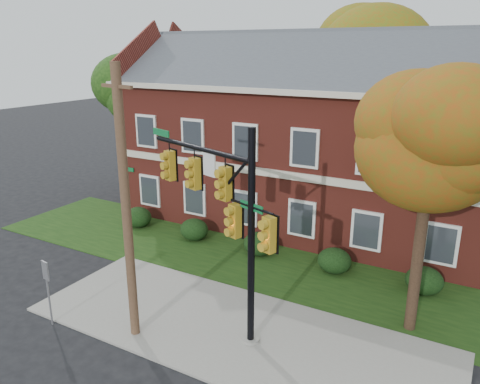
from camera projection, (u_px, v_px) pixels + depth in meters
The scene contains 15 objects.
ground at pixel (217, 348), 14.50m from camera, with size 120.00×120.00×0.00m, color black.
sidewalk at pixel (233, 330), 15.32m from camera, with size 14.00×5.00×0.08m, color gray.
grass_strip at pixel (294, 270), 19.48m from camera, with size 30.00×6.00×0.04m, color #193811.
apartment_building at pixel (307, 128), 23.91m from camera, with size 18.80×8.80×9.74m.
hedge_far_left at pixel (138, 217), 24.14m from camera, with size 1.40×1.26×1.05m, color black.
hedge_left at pixel (194, 230), 22.50m from camera, with size 1.40×1.26×1.05m, color black.
hedge_center at pixel (259, 244), 20.85m from camera, with size 1.40×1.26×1.05m, color black.
hedge_right at pixel (334, 261), 19.21m from camera, with size 1.40×1.26×1.05m, color black.
hedge_far_right at pixel (424, 281), 17.57m from camera, with size 1.40×1.26×1.05m, color black.
tree_near_right at pixel (441, 130), 13.29m from camera, with size 4.50×4.25×8.58m.
tree_left_rear at pixel (143, 88), 27.05m from camera, with size 5.40×5.10×8.88m.
tree_far_rear at pixel (377, 49), 28.66m from camera, with size 6.84×6.46×11.52m.
traffic_signal at pixel (224, 206), 14.36m from camera, with size 5.83×2.17×6.83m.
utility_pole at pixel (126, 208), 13.87m from camera, with size 1.32×0.35×8.55m.
sign_post at pixel (47, 282), 15.25m from camera, with size 0.34×0.10×2.32m.
Camera 1 is at (6.73, -10.47, 8.89)m, focal length 35.00 mm.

